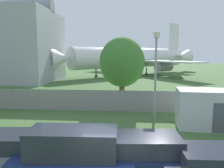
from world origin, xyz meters
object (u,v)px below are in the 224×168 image
object	(u,v)px
car_dark_blue_van_mid_left	(73,154)
car_navy_van_near_left	(139,156)
airplane	(135,58)
portable_cabin	(206,109)
car_grey_van_far_left	(10,150)
picnic_bench_near_cabin	(148,139)
tree_near_hangar	(122,62)

from	to	relation	value
car_dark_blue_van_mid_left	car_navy_van_near_left	size ratio (longest dim) A/B	1.03
airplane	car_dark_blue_van_mid_left	size ratio (longest dim) A/B	7.44
portable_cabin	car_grey_van_far_left	size ratio (longest dim) A/B	0.84
portable_cabin	car_grey_van_far_left	xyz separation A→B (m)	(-10.24, -6.25, -0.45)
picnic_bench_near_cabin	car_navy_van_near_left	bearing A→B (deg)	-102.08
car_navy_van_near_left	tree_near_hangar	bearing A→B (deg)	-89.18
picnic_bench_near_cabin	car_grey_van_far_left	distance (m)	6.67
portable_cabin	tree_near_hangar	xyz separation A→B (m)	(-5.89, 6.10, 2.88)
tree_near_hangar	car_grey_van_far_left	world-z (taller)	tree_near_hangar
car_dark_blue_van_mid_left	car_navy_van_near_left	world-z (taller)	car_dark_blue_van_mid_left
airplane	car_dark_blue_van_mid_left	world-z (taller)	airplane
tree_near_hangar	car_navy_van_near_left	world-z (taller)	tree_near_hangar
portable_cabin	car_dark_blue_van_mid_left	distance (m)	10.06
airplane	tree_near_hangar	world-z (taller)	airplane
portable_cabin	tree_near_hangar	bearing A→B (deg)	138.35
airplane	car_grey_van_far_left	distance (m)	45.90
car_dark_blue_van_mid_left	portable_cabin	bearing A→B (deg)	41.40
picnic_bench_near_cabin	car_dark_blue_van_mid_left	size ratio (longest dim) A/B	0.38
portable_cabin	car_navy_van_near_left	xyz separation A→B (m)	(-4.74, -6.48, -0.37)
airplane	portable_cabin	world-z (taller)	airplane
car_dark_blue_van_mid_left	picnic_bench_near_cabin	bearing A→B (deg)	44.12
portable_cabin	picnic_bench_near_cabin	size ratio (longest dim) A/B	2.11
car_dark_blue_van_mid_left	car_grey_van_far_left	bearing A→B (deg)	164.98
picnic_bench_near_cabin	airplane	bearing A→B (deg)	89.85
portable_cabin	picnic_bench_near_cabin	world-z (taller)	portable_cabin
picnic_bench_near_cabin	car_navy_van_near_left	xyz separation A→B (m)	(-0.61, -2.86, 0.45)
airplane	car_dark_blue_van_mid_left	xyz separation A→B (m)	(-3.28, -46.04, -2.96)
picnic_bench_near_cabin	tree_near_hangar	xyz separation A→B (m)	(-1.76, 9.72, 3.71)
car_grey_van_far_left	car_dark_blue_van_mid_left	world-z (taller)	car_dark_blue_van_mid_left
picnic_bench_near_cabin	tree_near_hangar	world-z (taller)	tree_near_hangar
airplane	car_dark_blue_van_mid_left	distance (m)	46.25
car_navy_van_near_left	portable_cabin	bearing A→B (deg)	-130.59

